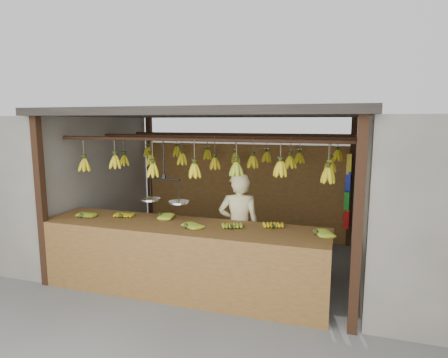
% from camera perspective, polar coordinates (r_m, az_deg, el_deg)
% --- Properties ---
extents(ground, '(80.00, 80.00, 0.00)m').
position_cam_1_polar(ground, '(6.15, -0.86, -12.48)').
color(ground, '#5B5B57').
extents(stall, '(4.30, 3.30, 2.40)m').
position_cam_1_polar(stall, '(6.05, 0.08, 6.34)').
color(stall, black).
rests_on(stall, ground).
extents(neighbor_left, '(3.00, 3.00, 2.30)m').
position_cam_1_polar(neighbor_left, '(7.74, -27.06, -0.19)').
color(neighbor_left, slate).
rests_on(neighbor_left, ground).
extents(counter, '(3.82, 0.87, 0.96)m').
position_cam_1_polar(counter, '(4.87, -7.13, -9.39)').
color(counter, brown).
rests_on(counter, ground).
extents(hanging_bananas, '(3.65, 2.23, 0.38)m').
position_cam_1_polar(hanging_bananas, '(5.76, -1.02, 2.73)').
color(hanging_bananas, gold).
rests_on(hanging_bananas, ground).
extents(balance_scale, '(0.71, 0.31, 0.84)m').
position_cam_1_polar(balance_scale, '(5.07, -9.04, -2.77)').
color(balance_scale, black).
rests_on(balance_scale, ground).
extents(vendor, '(0.63, 0.48, 1.55)m').
position_cam_1_polar(vendor, '(5.22, 2.28, -7.41)').
color(vendor, beige).
rests_on(vendor, ground).
extents(bag_bundles, '(0.08, 0.26, 1.30)m').
position_cam_1_polar(bag_bundles, '(6.89, 18.32, -1.72)').
color(bag_bundles, yellow).
rests_on(bag_bundles, ground).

